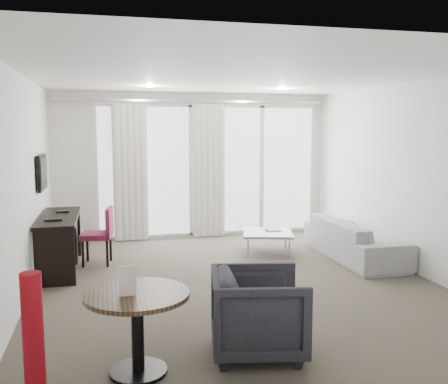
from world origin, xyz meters
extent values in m
cube|color=#4A4338|center=(0.00, 0.00, 0.00)|extent=(5.00, 6.00, 0.00)
cube|color=white|center=(0.00, 0.00, 2.60)|extent=(5.00, 6.00, 0.00)
cube|color=silver|center=(-2.50, 0.00, 1.30)|extent=(0.00, 6.00, 2.60)
cube|color=silver|center=(2.50, 0.00, 1.30)|extent=(0.00, 6.00, 2.60)
cube|color=silver|center=(0.00, -3.00, 1.30)|extent=(5.00, 0.00, 2.60)
cylinder|color=#FFE0B2|center=(-0.90, 1.60, 2.59)|extent=(0.12, 0.12, 0.02)
cylinder|color=#FFE0B2|center=(1.20, 1.60, 2.59)|extent=(0.12, 0.12, 0.02)
cylinder|color=maroon|center=(-2.06, -2.78, 0.53)|extent=(0.25, 0.25, 1.07)
imported|color=#24232A|center=(-0.32, -2.01, 0.37)|extent=(0.94, 0.93, 0.74)
imported|color=gray|center=(2.08, 0.75, 0.30)|extent=(0.80, 2.04, 0.60)
cube|color=#4D4D50|center=(0.30, 4.50, -0.06)|extent=(5.60, 3.00, 0.12)
camera|label=1|loc=(-1.59, -6.00, 1.96)|focal=40.00mm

